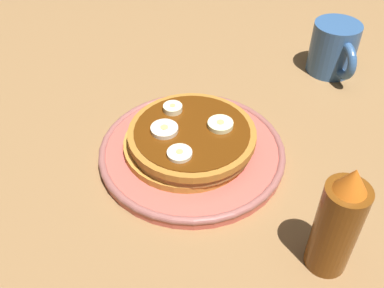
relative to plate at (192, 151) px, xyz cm
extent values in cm
cube|color=olive|center=(0.00, 0.00, -2.44)|extent=(140.00, 140.00, 3.00)
cylinder|color=#CC594C|center=(0.00, 0.00, -0.21)|extent=(24.76, 24.76, 1.46)
torus|color=#965750|center=(0.00, 0.00, 0.30)|extent=(25.04, 25.04, 1.02)
cylinder|color=#BE8031|center=(-0.54, -0.56, 1.03)|extent=(17.00, 17.00, 1.03)
cylinder|color=olive|center=(0.17, 0.22, 2.07)|extent=(16.23, 16.23, 1.03)
cylinder|color=#AA6C27|center=(-0.15, -0.14, 3.10)|extent=(16.77, 16.77, 1.03)
cylinder|color=#592B0A|center=(0.00, 0.00, 3.70)|extent=(15.13, 15.13, 0.16)
cylinder|color=#F3F3B4|center=(-0.33, 3.78, 4.03)|extent=(3.37, 3.37, 0.82)
cylinder|color=tan|center=(-0.33, 3.78, 4.48)|extent=(0.94, 0.94, 0.08)
cylinder|color=#F9EFBB|center=(-4.59, -1.70, 4.11)|extent=(2.62, 2.62, 0.97)
cylinder|color=tan|center=(-4.59, -1.70, 4.63)|extent=(0.73, 0.73, 0.08)
cylinder|color=beige|center=(-0.56, -3.51, 4.01)|extent=(3.57, 3.57, 0.78)
cylinder|color=tan|center=(-0.56, -3.51, 4.44)|extent=(1.00, 1.00, 0.08)
cylinder|color=#F9EBC6|center=(4.22, -2.45, 3.95)|extent=(3.09, 3.09, 0.66)
cylinder|color=tan|center=(4.22, -2.45, 4.32)|extent=(0.87, 0.87, 0.08)
cylinder|color=#33598C|center=(-16.18, 27.54, 3.35)|extent=(7.68, 7.68, 8.58)
cylinder|color=black|center=(-16.18, 27.54, 6.78)|extent=(6.53, 6.53, 0.51)
torus|color=#33598C|center=(-12.15, 27.54, 3.35)|extent=(6.19, 1.38, 6.19)
cylinder|color=brown|center=(19.07, 10.64, 4.82)|extent=(4.48, 4.48, 11.52)
cone|color=orange|center=(19.07, 10.64, 11.92)|extent=(3.14, 3.14, 2.69)
camera|label=1|loc=(42.26, -9.05, 40.64)|focal=41.08mm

